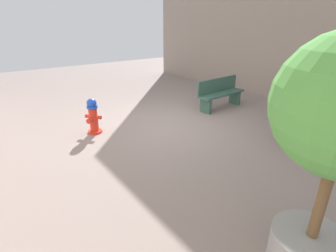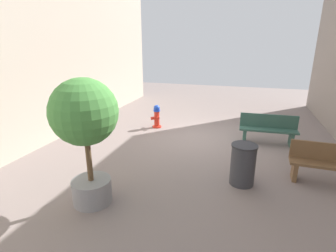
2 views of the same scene
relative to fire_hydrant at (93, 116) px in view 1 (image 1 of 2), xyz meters
name	(u,v)px [view 1 (image 1 of 2)]	position (x,y,z in m)	size (l,w,h in m)	color
ground_plane	(166,125)	(-1.74, 0.70, -0.45)	(23.40, 23.40, 0.00)	gray
fire_hydrant	(93,116)	(0.00, 0.00, 0.00)	(0.40, 0.40, 0.89)	red
bench_near	(220,93)	(-4.03, 0.54, 0.06)	(1.81, 0.50, 0.95)	#33594C
bench_far	(308,104)	(-5.10, 2.82, 0.04)	(1.48, 0.50, 0.95)	brown
trash_bin	(298,125)	(-3.31, 3.44, 0.05)	(0.59, 0.59, 0.98)	#38383D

